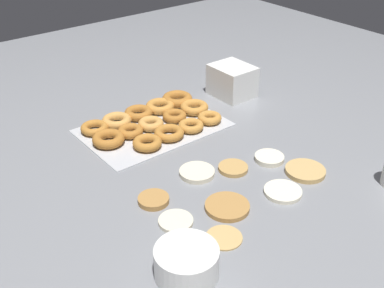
{
  "coord_description": "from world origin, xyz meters",
  "views": [
    {
      "loc": [
        0.77,
        0.89,
        0.78
      ],
      "look_at": [
        -0.0,
        -0.09,
        0.04
      ],
      "focal_mm": 45.0,
      "sensor_mm": 36.0,
      "label": 1
    }
  ],
  "objects_px": {
    "batter_bowl": "(187,263)",
    "container_stack": "(232,81)",
    "pancake_5": "(233,168)",
    "donut_tray": "(154,121)",
    "pancake_1": "(283,192)",
    "pancake_6": "(154,200)",
    "pancake_0": "(269,158)",
    "pancake_7": "(224,237)",
    "pancake_3": "(227,207)",
    "pancake_8": "(305,171)",
    "pancake_4": "(176,221)",
    "pancake_2": "(197,173)"
  },
  "relations": [
    {
      "from": "pancake_2",
      "to": "pancake_4",
      "type": "xyz_separation_m",
      "value": [
        0.18,
        0.13,
        -0.0
      ]
    },
    {
      "from": "pancake_1",
      "to": "pancake_3",
      "type": "xyz_separation_m",
      "value": [
        0.16,
        -0.04,
        0.0
      ]
    },
    {
      "from": "pancake_6",
      "to": "pancake_7",
      "type": "distance_m",
      "value": 0.23
    },
    {
      "from": "pancake_0",
      "to": "pancake_3",
      "type": "relative_size",
      "value": 0.76
    },
    {
      "from": "pancake_6",
      "to": "container_stack",
      "type": "height_order",
      "value": "container_stack"
    },
    {
      "from": "pancake_3",
      "to": "pancake_7",
      "type": "xyz_separation_m",
      "value": [
        0.08,
        0.08,
        -0.0
      ]
    },
    {
      "from": "pancake_8",
      "to": "container_stack",
      "type": "bearing_deg",
      "value": -110.08
    },
    {
      "from": "pancake_5",
      "to": "donut_tray",
      "type": "height_order",
      "value": "donut_tray"
    },
    {
      "from": "pancake_7",
      "to": "container_stack",
      "type": "xyz_separation_m",
      "value": [
        -0.56,
        -0.59,
        0.05
      ]
    },
    {
      "from": "batter_bowl",
      "to": "donut_tray",
      "type": "bearing_deg",
      "value": -118.65
    },
    {
      "from": "pancake_5",
      "to": "pancake_6",
      "type": "distance_m",
      "value": 0.27
    },
    {
      "from": "pancake_0",
      "to": "container_stack",
      "type": "distance_m",
      "value": 0.47
    },
    {
      "from": "batter_bowl",
      "to": "container_stack",
      "type": "relative_size",
      "value": 0.92
    },
    {
      "from": "pancake_6",
      "to": "donut_tray",
      "type": "bearing_deg",
      "value": -124.79
    },
    {
      "from": "pancake_2",
      "to": "pancake_7",
      "type": "relative_size",
      "value": 1.14
    },
    {
      "from": "donut_tray",
      "to": "container_stack",
      "type": "relative_size",
      "value": 3.03
    },
    {
      "from": "pancake_5",
      "to": "pancake_7",
      "type": "relative_size",
      "value": 0.97
    },
    {
      "from": "pancake_8",
      "to": "container_stack",
      "type": "distance_m",
      "value": 0.56
    },
    {
      "from": "pancake_0",
      "to": "pancake_8",
      "type": "height_order",
      "value": "pancake_0"
    },
    {
      "from": "pancake_0",
      "to": "batter_bowl",
      "type": "height_order",
      "value": "batter_bowl"
    },
    {
      "from": "pancake_4",
      "to": "pancake_6",
      "type": "relative_size",
      "value": 1.05
    },
    {
      "from": "pancake_3",
      "to": "container_stack",
      "type": "height_order",
      "value": "container_stack"
    },
    {
      "from": "pancake_4",
      "to": "pancake_8",
      "type": "relative_size",
      "value": 0.76
    },
    {
      "from": "pancake_5",
      "to": "pancake_8",
      "type": "height_order",
      "value": "pancake_8"
    },
    {
      "from": "pancake_2",
      "to": "pancake_7",
      "type": "height_order",
      "value": "pancake_2"
    },
    {
      "from": "pancake_0",
      "to": "pancake_3",
      "type": "distance_m",
      "value": 0.27
    },
    {
      "from": "pancake_6",
      "to": "container_stack",
      "type": "relative_size",
      "value": 0.54
    },
    {
      "from": "pancake_3",
      "to": "pancake_8",
      "type": "height_order",
      "value": "pancake_8"
    },
    {
      "from": "pancake_0",
      "to": "pancake_8",
      "type": "relative_size",
      "value": 0.77
    },
    {
      "from": "pancake_7",
      "to": "pancake_6",
      "type": "bearing_deg",
      "value": -76.76
    },
    {
      "from": "pancake_3",
      "to": "pancake_8",
      "type": "distance_m",
      "value": 0.29
    },
    {
      "from": "pancake_3",
      "to": "container_stack",
      "type": "xyz_separation_m",
      "value": [
        -0.48,
        -0.51,
        0.05
      ]
    },
    {
      "from": "pancake_0",
      "to": "pancake_6",
      "type": "height_order",
      "value": "same"
    },
    {
      "from": "pancake_0",
      "to": "pancake_1",
      "type": "xyz_separation_m",
      "value": [
        0.09,
        0.14,
        -0.0
      ]
    },
    {
      "from": "pancake_3",
      "to": "pancake_4",
      "type": "relative_size",
      "value": 1.33
    },
    {
      "from": "pancake_1",
      "to": "pancake_7",
      "type": "xyz_separation_m",
      "value": [
        0.24,
        0.04,
        -0.0
      ]
    },
    {
      "from": "pancake_1",
      "to": "pancake_7",
      "type": "distance_m",
      "value": 0.25
    },
    {
      "from": "pancake_7",
      "to": "batter_bowl",
      "type": "relative_size",
      "value": 0.63
    },
    {
      "from": "pancake_1",
      "to": "pancake_7",
      "type": "height_order",
      "value": "pancake_1"
    },
    {
      "from": "pancake_1",
      "to": "pancake_6",
      "type": "distance_m",
      "value": 0.35
    },
    {
      "from": "pancake_5",
      "to": "batter_bowl",
      "type": "xyz_separation_m",
      "value": [
        0.36,
        0.24,
        0.03
      ]
    },
    {
      "from": "batter_bowl",
      "to": "pancake_6",
      "type": "bearing_deg",
      "value": -109.1
    },
    {
      "from": "pancake_1",
      "to": "donut_tray",
      "type": "distance_m",
      "value": 0.54
    },
    {
      "from": "pancake_1",
      "to": "batter_bowl",
      "type": "xyz_separation_m",
      "value": [
        0.39,
        0.07,
        0.03
      ]
    },
    {
      "from": "donut_tray",
      "to": "container_stack",
      "type": "bearing_deg",
      "value": -177.06
    },
    {
      "from": "pancake_1",
      "to": "pancake_6",
      "type": "xyz_separation_m",
      "value": [
        0.3,
        -0.19,
        0.0
      ]
    },
    {
      "from": "pancake_8",
      "to": "batter_bowl",
      "type": "relative_size",
      "value": 0.82
    },
    {
      "from": "pancake_1",
      "to": "pancake_0",
      "type": "bearing_deg",
      "value": -123.53
    },
    {
      "from": "batter_bowl",
      "to": "container_stack",
      "type": "xyz_separation_m",
      "value": [
        -0.7,
        -0.63,
        0.02
      ]
    },
    {
      "from": "batter_bowl",
      "to": "pancake_5",
      "type": "bearing_deg",
      "value": -146.1
    }
  ]
}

